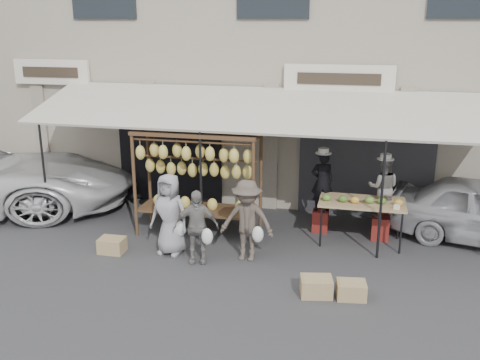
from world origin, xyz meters
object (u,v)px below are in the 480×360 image
Objects in this scene: vendor_right at (383,188)px; crate_far at (112,245)px; crate_near_a at (316,287)px; crate_near_b at (351,290)px; vendor_left at (322,181)px; customer_left at (170,214)px; banana_rack at (197,163)px; customer_mid at (196,227)px; customer_right at (247,221)px; produce_table at (362,203)px.

crate_far is (-5.13, -1.87, -0.97)m from vendor_right.
crate_far is at bearing 168.61° from crate_near_a.
crate_far is at bearing 170.36° from crate_near_b.
customer_left is (-2.75, -1.81, -0.31)m from vendor_left.
banana_rack is at bearing 11.69° from vendor_right.
customer_mid reaches higher than crate_near_b.
crate_near_b is (3.49, -1.02, -0.66)m from customer_left.
produce_table is at bearing 32.09° from customer_right.
vendor_left is (-0.84, 0.49, 0.24)m from produce_table.
crate_near_b is 0.97× the size of crate_far.
crate_near_b is at bearing 91.18° from vendor_left.
vendor_right is (1.25, -0.17, 0.01)m from vendor_left.
vendor_right is (3.75, 0.61, -0.45)m from banana_rack.
banana_rack is 2.01× the size of vendor_left.
crate_far is (-4.73, -1.54, -0.72)m from produce_table.
vendor_right is 0.89× the size of customer_mid.
vendor_left is (2.51, 0.78, -0.45)m from banana_rack.
customer_left is 3.40× the size of crate_near_b.
customer_mid is at bearing 161.16° from crate_near_a.
produce_table is 2.44m from crate_near_b.
customer_mid is at bearing -159.82° from customer_right.
crate_far is (-1.13, -0.23, -0.66)m from customer_left.
banana_rack is 1.60m from customer_mid.
crate_near_a is (2.31, -0.79, -0.55)m from customer_mid.
customer_right is 3.21× the size of crate_far.
banana_rack is 1.31m from customer_left.
vendor_left reaches higher than customer_left.
vendor_left reaches higher than crate_near_b.
produce_table is 1.06× the size of customer_left.
crate_near_a is at bearing -37.79° from banana_rack.
customer_left is 3.70m from crate_near_b.
vendor_right reaches higher than customer_right.
vendor_right is at bearing 9.22° from banana_rack.
banana_rack is at bearing 142.21° from crate_near_a.
customer_mid is (0.62, -0.26, -0.10)m from customer_left.
vendor_right is at bearing 15.17° from customer_mid.
vendor_left reaches higher than crate_near_a.
customer_mid is at bearing -14.18° from customer_left.
vendor_right is 4.33m from customer_left.
crate_near_b is at bearing -92.45° from produce_table.
produce_table is 3.60× the size of crate_near_b.
crate_near_b is (0.74, -2.82, -0.97)m from vendor_left.
customer_right is 1.90m from crate_near_a.
crate_near_a is 1.09× the size of crate_near_b.
produce_table is at bearing 18.08° from crate_far.
crate_near_a is (0.18, -2.86, -0.96)m from vendor_left.
vendor_right reaches higher than crate_far.
vendor_left is 0.80× the size of customer_left.
customer_right is 2.73m from crate_far.
crate_far is (-3.88, -2.04, -0.97)m from vendor_left.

